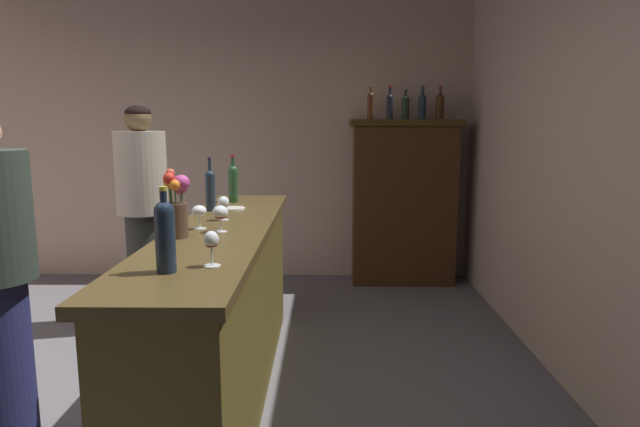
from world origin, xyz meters
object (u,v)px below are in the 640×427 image
display_cabinet (404,199)px  wine_bottle_chardonnay (233,182)px  display_bottle_left (371,104)px  wine_glass_front (220,214)px  wine_bottle_rose (165,233)px  wine_bottle_pinot (210,188)px  wine_glass_mid (211,242)px  wine_glass_rear (223,203)px  display_bottle_right (440,105)px  display_bottle_center (405,106)px  display_bottle_midright (422,105)px  wine_glass_spare (199,212)px  patron_by_cabinet (143,207)px  bar_counter (223,313)px  display_bottle_midleft (390,105)px  flower_arrangement (176,206)px  cheese_plate (233,208)px

display_cabinet → wine_bottle_chardonnay: 1.99m
display_bottle_left → wine_glass_front: bearing=-111.4°
wine_bottle_rose → wine_bottle_pinot: size_ratio=0.96×
wine_glass_mid → display_cabinet: bearing=69.2°
display_cabinet → wine_glass_rear: 2.52m
wine_bottle_chardonnay → display_bottle_right: bearing=38.4°
display_cabinet → display_bottle_center: display_bottle_center is taller
display_bottle_center → display_bottle_midright: 0.16m
display_bottle_left → display_bottle_center: size_ratio=1.17×
wine_glass_spare → patron_by_cabinet: 1.43m
wine_glass_front → display_bottle_midright: size_ratio=0.45×
wine_glass_front → display_bottle_right: size_ratio=0.45×
wine_glass_spare → display_bottle_midright: bearing=56.4°
display_cabinet → display_bottle_midright: size_ratio=5.13×
wine_glass_mid → display_bottle_left: size_ratio=0.45×
bar_counter → patron_by_cabinet: bearing=124.9°
wine_bottle_rose → wine_glass_mid: size_ratio=2.30×
display_bottle_midleft → wine_glass_rear: bearing=-119.5°
bar_counter → display_bottle_midleft: (1.17, 2.33, 1.22)m
wine_glass_front → wine_bottle_rose: bearing=-94.3°
wine_bottle_rose → display_bottle_midright: (1.51, 3.24, 0.57)m
wine_bottle_pinot → flower_arrangement: bearing=-89.7°
cheese_plate → display_bottle_midleft: 2.21m
display_bottle_midright → wine_bottle_chardonnay: bearing=-138.8°
wine_glass_front → wine_glass_rear: 0.36m
wine_glass_rear → display_bottle_midright: (1.50, 2.11, 0.63)m
cheese_plate → display_bottle_midleft: (1.21, 1.71, 0.72)m
wine_glass_front → patron_by_cabinet: size_ratio=0.08×
wine_bottle_rose → display_bottle_right: size_ratio=1.06×
bar_counter → display_bottle_midleft: 2.87m
cheese_plate → display_bottle_center: 2.29m
wine_glass_rear → wine_bottle_chardonnay: bearing=95.1°
wine_glass_rear → display_bottle_midleft: 2.50m
wine_bottle_pinot → display_bottle_left: (1.16, 1.77, 0.58)m
bar_counter → wine_glass_front: 0.61m
wine_glass_front → display_bottle_center: bearing=62.3°
wine_glass_rear → display_bottle_midleft: (1.19, 2.11, 0.63)m
display_bottle_midleft → display_bottle_right: size_ratio=1.00×
display_cabinet → display_bottle_left: (-0.33, 0.00, 0.90)m
wine_glass_spare → display_bottle_right: (1.75, 2.38, 0.63)m
wine_glass_mid → display_bottle_center: 3.43m
bar_counter → display_bottle_midright: (1.48, 2.33, 1.22)m
wine_bottle_rose → wine_bottle_chardonnay: bearing=91.7°
display_bottle_left → display_bottle_midright: (0.49, -0.00, -0.01)m
wine_bottle_chardonnay → wine_glass_spare: (-0.01, -1.01, -0.05)m
display_bottle_left → cheese_plate: bearing=-121.2°
wine_glass_mid → patron_by_cabinet: patron_by_cabinet is taller
bar_counter → display_bottle_left: (0.99, 2.33, 1.22)m
wine_bottle_rose → cheese_plate: size_ratio=2.03×
bar_counter → display_bottle_left: display_bottle_left is taller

